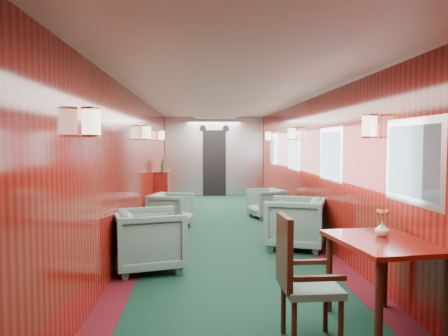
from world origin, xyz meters
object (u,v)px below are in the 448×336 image
Objects in this scene: side_chair at (299,274)px; credenza at (163,190)px; armchair_left_far at (171,211)px; dining_table at (383,254)px; armchair_right_far at (266,203)px; armchair_right_near at (295,223)px; armchair_left_near at (149,240)px.

side_chair is 0.85× the size of credenza.
dining_table is at bearing -138.41° from armchair_left_far.
credenza is 1.78× the size of armchair_right_far.
side_chair reaches higher than armchair_right_near.
dining_table is 5.66m from armchair_right_far.
credenza reaches higher than armchair_right_far.
dining_table is at bearing 22.83° from armchair_right_near.
armchair_right_near is at bearing -113.54° from armchair_left_far.
armchair_right_near reaches higher than armchair_right_far.
armchair_left_far is at bearing -80.23° from armchair_right_far.
armchair_left_far is (0.10, 2.73, -0.06)m from armchair_left_near.
armchair_left_far is 0.85× the size of armchair_right_near.
side_chair is at bearing 8.42° from armchair_right_near.
armchair_right_near is 1.26× the size of armchair_right_far.
credenza is 5.02m from armchair_left_near.
armchair_left_near is at bearing -46.87° from armchair_right_far.
armchair_left_near is at bearing -43.63° from armchair_right_near.
armchair_left_near is (-2.23, 1.87, -0.27)m from dining_table.
armchair_left_near reaches higher than armchair_left_far.
armchair_left_far is (0.34, -2.28, -0.15)m from credenza.
side_chair reaches higher than armchair_left_near.
credenza reaches higher than armchair_left_near.
side_chair is 5.92m from armchair_right_far.
armchair_right_far is (2.08, 3.77, -0.08)m from armchair_left_near.
armchair_left_near is at bearing 132.45° from dining_table.
armchair_right_near is (0.67, 3.14, -0.17)m from side_chair.
armchair_left_far is at bearing -109.88° from armchair_right_near.
side_chair is 1.43× the size of armchair_left_far.
credenza is at bearing -136.00° from armchair_right_far.
side_chair reaches higher than armchair_right_far.
armchair_right_far is at bearing -45.55° from armchair_left_far.
side_chair is 1.52× the size of armchair_right_far.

